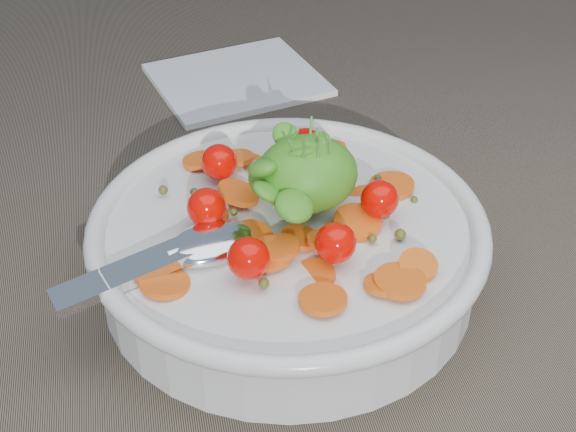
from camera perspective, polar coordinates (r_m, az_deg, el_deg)
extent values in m
plane|color=brown|center=(0.52, 2.53, -3.35)|extent=(6.00, 6.00, 0.00)
cylinder|color=silver|center=(0.49, 0.00, -2.58)|extent=(0.23, 0.23, 0.04)
torus|color=silver|center=(0.48, 0.00, -0.54)|extent=(0.24, 0.24, 0.01)
cylinder|color=silver|center=(0.51, 0.00, -4.27)|extent=(0.11, 0.11, 0.01)
cylinder|color=brown|center=(0.49, 0.00, -2.58)|extent=(0.21, 0.21, 0.03)
cylinder|color=orange|center=(0.46, -2.54, -1.43)|extent=(0.03, 0.03, 0.01)
cylinder|color=orange|center=(0.44, -8.75, -4.75)|extent=(0.03, 0.03, 0.01)
cylinder|color=orange|center=(0.50, -3.56, 1.65)|extent=(0.04, 0.04, 0.02)
cylinder|color=orange|center=(0.45, -1.38, -2.71)|extent=(0.04, 0.04, 0.01)
cylinder|color=orange|center=(0.46, -8.07, -2.72)|extent=(0.03, 0.03, 0.01)
cylinder|color=orange|center=(0.53, -6.34, 3.96)|extent=(0.02, 0.02, 0.01)
cylinder|color=orange|center=(0.47, -6.32, -1.62)|extent=(0.03, 0.03, 0.01)
cylinder|color=orange|center=(0.45, 1.69, -4.45)|extent=(0.04, 0.04, 0.01)
cylinder|color=orange|center=(0.54, 3.06, 4.59)|extent=(0.03, 0.03, 0.01)
cylinder|color=orange|center=(0.44, 6.78, -4.87)|extent=(0.03, 0.03, 0.01)
cylinder|color=orange|center=(0.49, -5.86, -0.22)|extent=(0.04, 0.04, 0.01)
cylinder|color=orange|center=(0.50, 5.58, 0.98)|extent=(0.03, 0.03, 0.01)
cylinder|color=orange|center=(0.54, -2.96, 3.32)|extent=(0.04, 0.04, 0.01)
cylinder|color=orange|center=(0.47, 0.92, -1.56)|extent=(0.03, 0.03, 0.01)
cylinder|color=orange|center=(0.53, -3.62, 4.16)|extent=(0.03, 0.03, 0.01)
cylinder|color=orange|center=(0.48, 4.96, -0.42)|extent=(0.04, 0.04, 0.01)
cylinder|color=orange|center=(0.44, 7.97, -4.60)|extent=(0.04, 0.04, 0.01)
cylinder|color=orange|center=(0.47, -5.74, -1.94)|extent=(0.03, 0.03, 0.01)
cylinder|color=orange|center=(0.45, -0.68, -2.33)|extent=(0.03, 0.03, 0.01)
cylinder|color=orange|center=(0.42, 2.49, -5.94)|extent=(0.04, 0.04, 0.01)
cylinder|color=orange|center=(0.46, 2.91, -1.76)|extent=(0.03, 0.03, 0.01)
cylinder|color=orange|center=(0.45, 9.23, -3.46)|extent=(0.03, 0.03, 0.01)
cylinder|color=orange|center=(0.51, 7.38, 2.16)|extent=(0.04, 0.04, 0.01)
sphere|color=#4D4E1A|center=(0.51, -8.87, 1.83)|extent=(0.01, 0.01, 0.01)
sphere|color=#4D4E1A|center=(0.51, -1.02, 2.01)|extent=(0.01, 0.01, 0.01)
sphere|color=#4D4E1A|center=(0.50, 8.97, 1.16)|extent=(0.00, 0.00, 0.00)
sphere|color=#4D4E1A|center=(0.50, 0.17, 2.02)|extent=(0.01, 0.01, 0.01)
sphere|color=#4D4E1A|center=(0.50, -6.70, 1.70)|extent=(0.01, 0.01, 0.01)
sphere|color=#4D4E1A|center=(0.46, 2.44, -1.53)|extent=(0.01, 0.01, 0.01)
sphere|color=#4D4E1A|center=(0.48, -3.89, 0.29)|extent=(0.00, 0.00, 0.00)
sphere|color=#4D4E1A|center=(0.53, 0.74, 4.34)|extent=(0.01, 0.01, 0.01)
sphere|color=#4D4E1A|center=(0.43, -1.73, -4.82)|extent=(0.01, 0.01, 0.01)
sphere|color=#4D4E1A|center=(0.52, 6.40, 2.68)|extent=(0.01, 0.01, 0.01)
sphere|color=#4D4E1A|center=(0.50, 0.14, 1.50)|extent=(0.01, 0.01, 0.01)
sphere|color=#4D4E1A|center=(0.47, 7.99, -1.33)|extent=(0.01, 0.01, 0.01)
sphere|color=#4D4E1A|center=(0.47, 6.02, -1.61)|extent=(0.01, 0.01, 0.01)
sphere|color=#4D4E1A|center=(0.49, 6.91, 0.01)|extent=(0.01, 0.01, 0.01)
sphere|color=#4D4E1A|center=(0.55, 1.12, 4.65)|extent=(0.01, 0.01, 0.01)
sphere|color=#E00600|center=(0.48, 6.53, 1.21)|extent=(0.02, 0.02, 0.02)
sphere|color=#E00600|center=(0.52, 1.18, 4.90)|extent=(0.03, 0.03, 0.03)
sphere|color=#E00600|center=(0.51, -4.92, 3.85)|extent=(0.02, 0.02, 0.02)
sphere|color=#E00600|center=(0.47, -5.83, 0.62)|extent=(0.02, 0.02, 0.02)
sphere|color=#E00600|center=(0.43, -2.83, -3.01)|extent=(0.02, 0.02, 0.02)
sphere|color=#E00600|center=(0.44, 3.40, -1.92)|extent=(0.02, 0.02, 0.02)
ellipsoid|color=#469A22|center=(0.47, 1.35, 3.00)|extent=(0.06, 0.05, 0.04)
ellipsoid|color=#469A22|center=(0.48, -0.77, 2.78)|extent=(0.04, 0.04, 0.03)
ellipsoid|color=#469A22|center=(0.46, 0.97, 4.53)|extent=(0.03, 0.03, 0.02)
ellipsoid|color=#469A22|center=(0.45, -1.46, 1.76)|extent=(0.03, 0.03, 0.02)
ellipsoid|color=#469A22|center=(0.47, 1.41, 4.39)|extent=(0.02, 0.02, 0.01)
ellipsoid|color=#469A22|center=(0.47, 1.97, 5.16)|extent=(0.02, 0.02, 0.02)
ellipsoid|color=#469A22|center=(0.47, 1.06, 4.04)|extent=(0.02, 0.02, 0.01)
ellipsoid|color=#469A22|center=(0.46, 2.36, 4.82)|extent=(0.02, 0.02, 0.02)
ellipsoid|color=#469A22|center=(0.48, -1.29, 3.53)|extent=(0.02, 0.02, 0.02)
ellipsoid|color=#469A22|center=(0.46, -1.83, 3.39)|extent=(0.02, 0.03, 0.02)
ellipsoid|color=#469A22|center=(0.47, -1.21, 3.68)|extent=(0.02, 0.02, 0.01)
ellipsoid|color=#469A22|center=(0.47, 1.09, 3.98)|extent=(0.03, 0.03, 0.01)
ellipsoid|color=#469A22|center=(0.46, 1.63, 2.37)|extent=(0.03, 0.03, 0.02)
ellipsoid|color=#469A22|center=(0.49, 2.66, 3.63)|extent=(0.02, 0.02, 0.02)
ellipsoid|color=#469A22|center=(0.47, 1.47, 3.74)|extent=(0.03, 0.03, 0.02)
ellipsoid|color=#469A22|center=(0.46, 1.99, 2.47)|extent=(0.02, 0.02, 0.01)
ellipsoid|color=#469A22|center=(0.48, -0.38, 3.27)|extent=(0.03, 0.03, 0.02)
ellipsoid|color=#469A22|center=(0.48, -0.16, 5.76)|extent=(0.02, 0.02, 0.02)
ellipsoid|color=#469A22|center=(0.46, 1.26, 3.88)|extent=(0.02, 0.02, 0.01)
ellipsoid|color=#469A22|center=(0.47, 1.14, 4.13)|extent=(0.02, 0.03, 0.02)
ellipsoid|color=#469A22|center=(0.47, 1.32, 4.35)|extent=(0.02, 0.02, 0.01)
ellipsoid|color=#469A22|center=(0.47, 1.39, 4.93)|extent=(0.02, 0.02, 0.01)
ellipsoid|color=#469A22|center=(0.48, 1.32, 5.09)|extent=(0.02, 0.02, 0.02)
ellipsoid|color=#469A22|center=(0.47, 3.30, 2.38)|extent=(0.02, 0.02, 0.01)
ellipsoid|color=#469A22|center=(0.44, 0.44, 0.72)|extent=(0.02, 0.03, 0.02)
cylinder|color=#4C8C33|center=(0.48, 1.55, 4.75)|extent=(0.01, 0.01, 0.04)
cylinder|color=#4C8C33|center=(0.47, 2.09, 3.86)|extent=(0.00, 0.01, 0.04)
cylinder|color=#4C8C33|center=(0.47, -0.24, 4.63)|extent=(0.01, 0.01, 0.04)
cylinder|color=#4C8C33|center=(0.46, 2.98, 3.61)|extent=(0.00, 0.01, 0.04)
cylinder|color=#4C8C33|center=(0.46, 0.68, 3.37)|extent=(0.01, 0.01, 0.04)
cylinder|color=#4C8C33|center=(0.46, 1.91, 3.22)|extent=(0.01, 0.00, 0.04)
cylinder|color=#4C8C33|center=(0.46, 0.81, 3.71)|extent=(0.01, 0.01, 0.04)
ellipsoid|color=silver|center=(0.46, -5.54, -1.93)|extent=(0.06, 0.05, 0.02)
cube|color=silver|center=(0.45, -10.35, -3.63)|extent=(0.10, 0.05, 0.01)
cylinder|color=silver|center=(0.45, -7.44, -2.50)|extent=(0.02, 0.01, 0.01)
cube|color=white|center=(0.73, -3.66, 9.66)|extent=(0.17, 0.15, 0.01)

